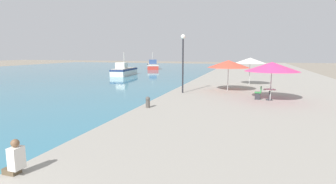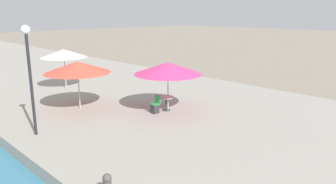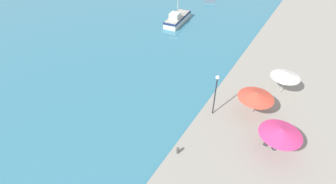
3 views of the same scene
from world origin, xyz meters
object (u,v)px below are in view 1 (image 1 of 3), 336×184
(cafe_umbrella_white, at_px, (228,64))
(fishing_boat_near, at_px, (124,71))
(cafe_umbrella_pink, at_px, (272,67))
(person_at_quay, at_px, (15,159))
(cafe_table, at_px, (270,92))
(mooring_bollard, at_px, (148,102))
(lamppost, at_px, (183,54))
(fishing_boat_mid, at_px, (153,66))
(cafe_umbrella_striped, at_px, (250,61))
(cafe_chair_left, at_px, (258,95))

(cafe_umbrella_white, bearing_deg, fishing_boat_near, 137.73)
(cafe_umbrella_pink, distance_m, person_at_quay, 15.37)
(cafe_umbrella_pink, relative_size, cafe_table, 4.37)
(cafe_table, relative_size, mooring_bollard, 1.22)
(mooring_bollard, height_order, lamppost, lamppost)
(cafe_umbrella_white, xyz_separation_m, lamppost, (-3.33, -2.14, 0.85))
(fishing_boat_mid, height_order, cafe_table, fishing_boat_mid)
(cafe_umbrella_striped, distance_m, mooring_bollard, 14.24)
(cafe_chair_left, xyz_separation_m, person_at_quay, (-6.40, -13.63, 0.10))
(cafe_umbrella_white, distance_m, cafe_umbrella_striped, 5.02)
(cafe_table, distance_m, cafe_chair_left, 0.75)
(fishing_boat_near, distance_m, mooring_bollard, 27.84)
(cafe_chair_left, bearing_deg, cafe_umbrella_striped, 9.23)
(cafe_table, height_order, cafe_chair_left, cafe_chair_left)
(cafe_umbrella_white, bearing_deg, person_at_quay, -103.46)
(person_at_quay, bearing_deg, fishing_boat_mid, 106.65)
(cafe_umbrella_white, bearing_deg, lamppost, -147.32)
(cafe_chair_left, bearing_deg, cafe_table, -90.00)
(cafe_umbrella_pink, height_order, cafe_umbrella_white, cafe_umbrella_pink)
(cafe_chair_left, bearing_deg, lamppost, 81.65)
(fishing_boat_near, height_order, person_at_quay, fishing_boat_near)
(cafe_umbrella_striped, bearing_deg, mooring_bollard, -113.36)
(cafe_umbrella_pink, relative_size, person_at_quay, 3.59)
(cafe_table, bearing_deg, fishing_boat_near, 136.57)
(cafe_umbrella_striped, xyz_separation_m, person_at_quay, (-5.79, -21.82, -1.96))
(fishing_boat_mid, bearing_deg, cafe_umbrella_white, -81.47)
(cafe_umbrella_pink, bearing_deg, fishing_boat_mid, 121.31)
(fishing_boat_near, bearing_deg, cafe_umbrella_pink, -49.18)
(cafe_umbrella_pink, distance_m, cafe_umbrella_white, 4.76)
(cafe_umbrella_striped, xyz_separation_m, cafe_chair_left, (0.61, -8.20, -2.07))
(cafe_chair_left, bearing_deg, fishing_boat_mid, 35.48)
(fishing_boat_mid, height_order, mooring_bollard, fishing_boat_mid)
(fishing_boat_mid, relative_size, cafe_umbrella_white, 2.29)
(cafe_chair_left, relative_size, lamppost, 0.20)
(cafe_umbrella_pink, bearing_deg, cafe_umbrella_striped, 99.41)
(cafe_chair_left, xyz_separation_m, mooring_bollard, (-6.20, -4.74, 0.02))
(fishing_boat_mid, height_order, cafe_umbrella_white, fishing_boat_mid)
(fishing_boat_mid, xyz_separation_m, mooring_bollard, (15.06, -40.80, 0.12))
(cafe_umbrella_striped, relative_size, mooring_bollard, 4.61)
(fishing_boat_mid, bearing_deg, cafe_chair_left, -81.12)
(fishing_boat_near, height_order, cafe_umbrella_striped, fishing_boat_near)
(mooring_bollard, bearing_deg, cafe_umbrella_white, 64.65)
(cafe_umbrella_pink, height_order, cafe_chair_left, cafe_umbrella_pink)
(cafe_chair_left, distance_m, mooring_bollard, 7.80)
(fishing_boat_mid, bearing_deg, fishing_boat_near, -107.05)
(cafe_umbrella_white, xyz_separation_m, cafe_table, (3.03, -3.54, -1.71))
(fishing_boat_near, relative_size, cafe_umbrella_pink, 1.98)
(cafe_umbrella_pink, relative_size, cafe_umbrella_striped, 1.16)
(fishing_boat_near, height_order, cafe_umbrella_white, fishing_boat_near)
(cafe_umbrella_pink, xyz_separation_m, cafe_umbrella_striped, (-1.38, 8.35, 0.14))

